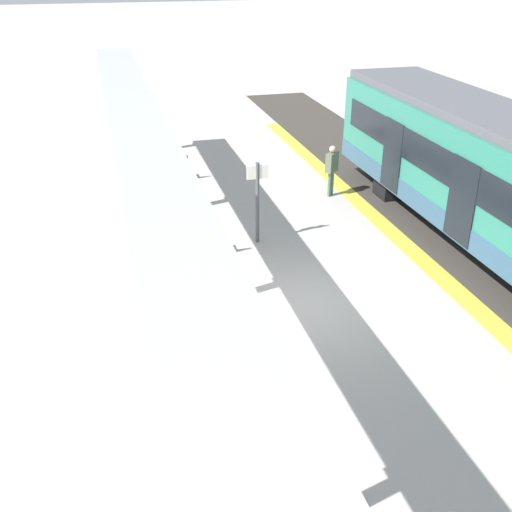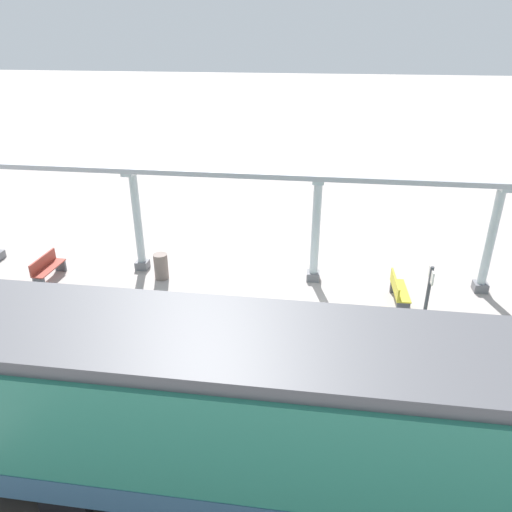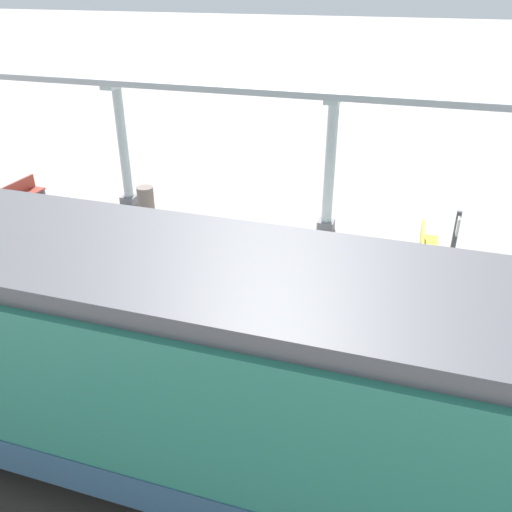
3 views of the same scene
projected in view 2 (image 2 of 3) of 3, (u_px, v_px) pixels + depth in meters
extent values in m
plane|color=#ACA19C|center=(301.00, 332.00, 13.86)|extent=(176.00, 176.00, 0.00)
cube|color=gold|center=(292.00, 419.00, 10.77)|extent=(0.54, 30.37, 0.01)
cube|color=#38332D|center=(285.00, 491.00, 9.10)|extent=(3.20, 42.37, 0.01)
cube|color=#287660|center=(339.00, 418.00, 8.16)|extent=(2.60, 14.77, 2.60)
cube|color=#2E506C|center=(334.00, 462.00, 8.59)|extent=(2.63, 14.79, 0.55)
cube|color=#515156|center=(345.00, 349.00, 7.55)|extent=(2.39, 14.77, 0.24)
cube|color=black|center=(339.00, 356.00, 9.20)|extent=(0.03, 13.59, 0.84)
cube|color=black|center=(337.00, 379.00, 9.44)|extent=(0.04, 1.10, 2.00)
cube|color=black|center=(156.00, 362.00, 9.91)|extent=(0.04, 1.10, 2.00)
cube|color=black|center=(89.00, 456.00, 9.45)|extent=(2.21, 0.90, 0.64)
cube|color=slate|center=(480.00, 287.00, 15.99)|extent=(0.44, 0.44, 0.30)
cylinder|color=#AFBDC2|center=(491.00, 237.00, 15.22)|extent=(0.28, 0.28, 3.27)
cube|color=#AFBDC2|center=(503.00, 186.00, 14.50)|extent=(1.10, 0.36, 0.12)
cube|color=slate|center=(313.00, 276.00, 16.69)|extent=(0.44, 0.44, 0.30)
cylinder|color=#AFBDC2|center=(316.00, 228.00, 15.93)|extent=(0.28, 0.28, 3.27)
cube|color=#AFBDC2|center=(319.00, 178.00, 15.20)|extent=(1.10, 0.36, 0.12)
cube|color=slate|center=(142.00, 265.00, 17.47)|extent=(0.44, 0.44, 0.30)
cylinder|color=#AFBDC2|center=(137.00, 219.00, 16.71)|extent=(0.28, 0.28, 3.27)
cube|color=#AFBDC2|center=(132.00, 171.00, 15.98)|extent=(1.10, 0.36, 0.12)
cube|color=#A8AAB2|center=(316.00, 174.00, 15.15)|extent=(1.20, 24.43, 0.16)
cube|color=gold|center=(400.00, 291.00, 15.16)|extent=(1.51, 0.48, 0.04)
cube|color=gold|center=(395.00, 284.00, 15.09)|extent=(1.50, 0.10, 0.40)
cube|color=#4C4C51|center=(396.00, 287.00, 15.86)|extent=(0.11, 0.40, 0.42)
cube|color=#4C4C51|center=(403.00, 308.00, 14.66)|extent=(0.11, 0.40, 0.42)
cube|color=#9D3A2E|center=(49.00, 268.00, 16.59)|extent=(1.51, 0.48, 0.04)
cube|color=#9D3A2E|center=(43.00, 262.00, 16.52)|extent=(1.50, 0.10, 0.40)
cube|color=#4C4C51|center=(60.00, 265.00, 17.28)|extent=(0.11, 0.40, 0.42)
cube|color=#4C4C51|center=(39.00, 283.00, 16.09)|extent=(0.11, 0.40, 0.42)
cylinder|color=#72615A|center=(161.00, 266.00, 16.66)|extent=(0.48, 0.48, 0.92)
cylinder|color=#4C4C51|center=(426.00, 303.00, 13.22)|extent=(0.10, 0.10, 2.20)
cube|color=silver|center=(431.00, 275.00, 12.86)|extent=(0.56, 0.04, 0.36)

